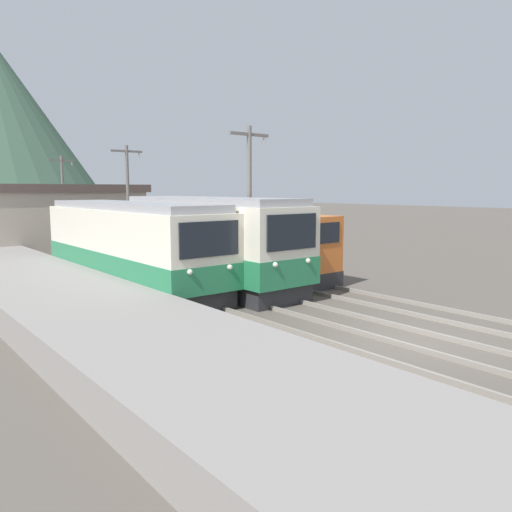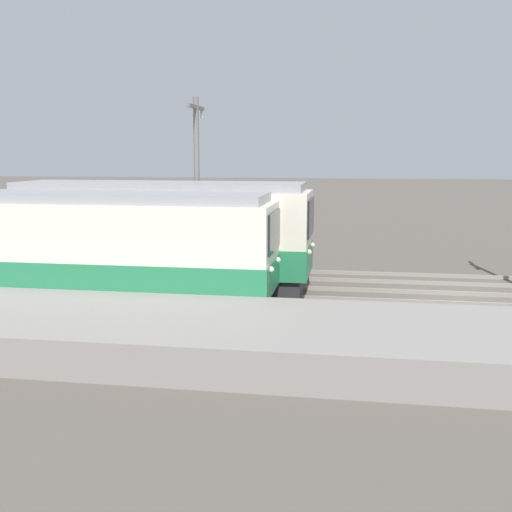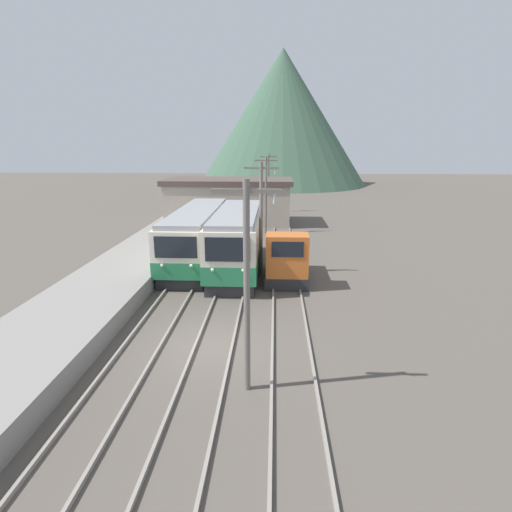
{
  "view_description": "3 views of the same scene",
  "coord_description": "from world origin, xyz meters",
  "views": [
    {
      "loc": [
        -11.42,
        -7.5,
        4.09
      ],
      "look_at": [
        -0.28,
        6.26,
        1.72
      ],
      "focal_mm": 35.0,
      "sensor_mm": 36.0,
      "label": 1
    },
    {
      "loc": [
        -19.59,
        3.51,
        4.7
      ],
      "look_at": [
        -0.88,
        6.56,
        1.47
      ],
      "focal_mm": 42.0,
      "sensor_mm": 36.0,
      "label": 2
    },
    {
      "loc": [
        2.52,
        -14.03,
        7.6
      ],
      "look_at": [
        1.49,
        7.37,
        1.65
      ],
      "focal_mm": 28.0,
      "sensor_mm": 36.0,
      "label": 3
    }
  ],
  "objects": [
    {
      "name": "commuter_train_left",
      "position": [
        -2.6,
        11.62,
        1.66
      ],
      "size": [
        2.84,
        11.85,
        3.57
      ],
      "color": "#28282B",
      "rests_on": "ground"
    },
    {
      "name": "catenary_mast_distant",
      "position": [
        1.71,
        32.98,
        3.67
      ],
      "size": [
        2.0,
        0.2,
        6.71
      ],
      "color": "slate",
      "rests_on": "ground"
    },
    {
      "name": "platform_left",
      "position": [
        -6.25,
        0.0,
        0.44
      ],
      "size": [
        4.5,
        54.0,
        0.89
      ],
      "primitive_type": "cube",
      "color": "gray",
      "rests_on": "ground"
    },
    {
      "name": "catenary_mast_mid",
      "position": [
        1.71,
        9.16,
        3.67
      ],
      "size": [
        2.0,
        0.2,
        6.71
      ],
      "color": "slate",
      "rests_on": "ground"
    },
    {
      "name": "track_center",
      "position": [
        0.2,
        0.0,
        0.07
      ],
      "size": [
        1.54,
        60.0,
        0.14
      ],
      "color": "gray",
      "rests_on": "ground"
    },
    {
      "name": "shunting_locomotive",
      "position": [
        3.2,
        8.24,
        1.21
      ],
      "size": [
        2.4,
        4.64,
        3.0
      ],
      "color": "#28282B",
      "rests_on": "ground"
    },
    {
      "name": "station_building",
      "position": [
        -2.12,
        26.0,
        2.22
      ],
      "size": [
        12.6,
        6.3,
        4.4
      ],
      "color": "#AD9E8E",
      "rests_on": "ground"
    },
    {
      "name": "track_left",
      "position": [
        -2.6,
        0.0,
        0.07
      ],
      "size": [
        1.54,
        60.0,
        0.14
      ],
      "color": "gray",
      "rests_on": "ground"
    },
    {
      "name": "catenary_mast_far",
      "position": [
        1.71,
        21.07,
        3.67
      ],
      "size": [
        2.0,
        0.2,
        6.71
      ],
      "color": "slate",
      "rests_on": "ground"
    },
    {
      "name": "ground_plane",
      "position": [
        0.0,
        0.0,
        0.0
      ],
      "size": [
        200.0,
        200.0,
        0.0
      ],
      "primitive_type": "plane",
      "color": "#564F47"
    },
    {
      "name": "commuter_train_center",
      "position": [
        0.2,
        10.06,
        1.74
      ],
      "size": [
        2.84,
        10.44,
        3.76
      ],
      "color": "#28282B",
      "rests_on": "ground"
    },
    {
      "name": "track_right",
      "position": [
        3.2,
        0.0,
        0.07
      ],
      "size": [
        1.54,
        60.0,
        0.14
      ],
      "color": "gray",
      "rests_on": "ground"
    }
  ]
}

